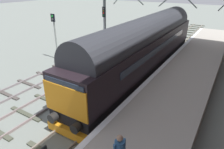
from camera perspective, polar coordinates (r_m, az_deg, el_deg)
ground_plane at (r=13.74m, az=0.40°, el=-6.39°), size 140.00×140.00×0.00m
track_main at (r=13.71m, az=0.40°, el=-6.19°), size 2.50×60.00×0.15m
track_adjacent_west at (r=15.51m, az=-10.33°, el=-2.73°), size 2.50×60.00×0.15m
track_adjacent_far_west at (r=17.54m, az=-17.85°, el=-0.22°), size 2.50×60.00×0.15m
station_platform at (r=12.29m, az=15.07°, el=-8.72°), size 4.00×44.00×1.01m
diesel_locomotive at (r=16.79m, az=9.22°, el=8.44°), size 2.74×18.95×4.68m
signal_post_mid at (r=20.42m, az=-15.89°, el=11.54°), size 0.44×0.22×4.44m
signal_post_far at (r=26.78m, az=-2.26°, el=15.47°), size 0.44×0.22×4.30m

